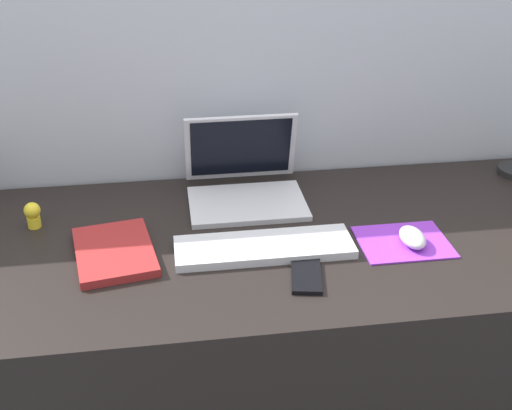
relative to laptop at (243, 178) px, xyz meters
The scene contains 9 objects.
back_wall 0.21m from the laptop, 89.14° to the left, with size 3.07×0.05×1.36m, color #B2B7C1.
desk 0.48m from the laptop, 89.34° to the right, with size 1.87×0.71×0.74m, color black.
laptop is the anchor object (origin of this frame).
keyboard 0.29m from the laptop, 87.57° to the right, with size 0.41×0.13×0.02m, color silver.
mousepad 0.45m from the laptop, 40.59° to the right, with size 0.21×0.17×0.00m, color purple.
mouse 0.47m from the laptop, 40.58° to the right, with size 0.06×0.10×0.03m, color silver.
cell_phone 0.42m from the laptop, 78.11° to the right, with size 0.06×0.13×0.01m, color black.
notebook_pad 0.42m from the laptop, 142.42° to the right, with size 0.17×0.24×0.02m, color maroon.
toy_figurine_yellow 0.54m from the laptop, behind, with size 0.04×0.04×0.07m.
Camera 1 is at (-0.19, -1.32, 1.54)m, focal length 45.85 mm.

